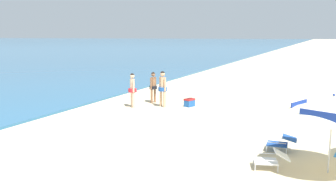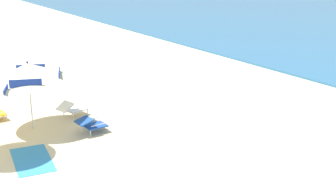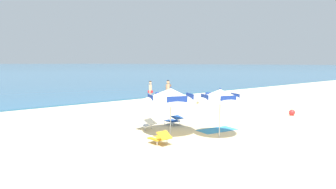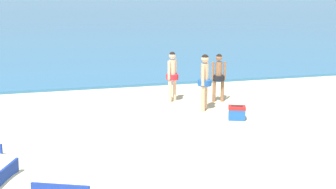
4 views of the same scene
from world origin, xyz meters
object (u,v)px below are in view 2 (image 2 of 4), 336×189
object	(u,v)px
lounge_chair_beside_umbrella	(91,124)
beach_towel	(32,160)
beach_umbrella_striped_main	(28,72)
lounge_chair_under_umbrella	(72,108)

from	to	relation	value
lounge_chair_beside_umbrella	beach_towel	bearing A→B (deg)	-67.37
lounge_chair_beside_umbrella	beach_towel	xyz separation A→B (m)	(0.85, -2.04, -0.27)
beach_towel	lounge_chair_beside_umbrella	bearing A→B (deg)	112.63
beach_umbrella_striped_main	beach_towel	xyz separation A→B (m)	(2.17, -0.74, -1.71)
beach_umbrella_striped_main	beach_towel	size ratio (longest dim) A/B	1.46
lounge_chair_under_umbrella	beach_towel	size ratio (longest dim) A/B	0.55
lounge_chair_under_umbrella	beach_towel	distance (m)	3.27
lounge_chair_under_umbrella	lounge_chair_beside_umbrella	xyz separation A→B (m)	(1.63, -0.08, 0.01)
lounge_chair_under_umbrella	beach_umbrella_striped_main	bearing A→B (deg)	-77.30
beach_umbrella_striped_main	lounge_chair_under_umbrella	xyz separation A→B (m)	(-0.31, 1.38, -1.44)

